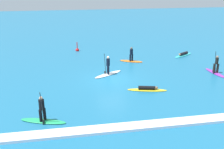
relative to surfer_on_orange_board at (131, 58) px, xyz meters
The scene contains 9 objects.
ground_plane 6.02m from the surfer_on_orange_board, 120.89° to the right, with size 120.00×120.00×0.00m, color #1E6B93.
surfer_on_orange_board is the anchor object (origin of this frame).
surfer_on_yellow_board 8.09m from the surfer_on_orange_board, 94.47° to the right, with size 3.30×1.35×0.39m.
surfer_on_purple_board 8.84m from the surfer_on_orange_board, 36.04° to the right, with size 0.94×2.94×2.29m.
surfer_on_green_board 14.62m from the surfer_on_orange_board, 126.61° to the right, with size 3.06×1.56×2.24m.
surfer_on_white_board 4.96m from the surfer_on_orange_board, 130.48° to the right, with size 3.11×2.32×2.05m.
surfer_on_teal_board 6.88m from the surfer_on_orange_board, 10.39° to the left, with size 3.10×2.27×0.41m.
marker_buoy 8.03m from the surfer_on_orange_board, 135.43° to the left, with size 0.45×0.45×1.26m.
wave_crest 13.79m from the surfer_on_orange_board, 102.92° to the right, with size 18.90×0.90×0.18m, color white.
Camera 1 is at (-3.78, -21.58, 8.54)m, focal length 41.26 mm.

